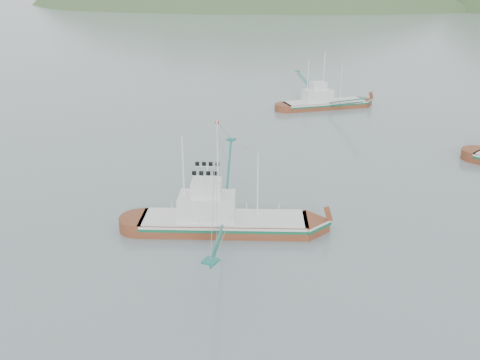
% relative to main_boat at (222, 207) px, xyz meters
% --- Properties ---
extents(ground, '(1200.00, 1200.00, 0.00)m').
position_rel_main_boat_xyz_m(ground, '(-0.25, -2.24, -2.11)').
color(ground, slate).
rests_on(ground, ground).
extents(main_boat, '(14.27, 23.94, 10.23)m').
position_rel_main_boat_xyz_m(main_boat, '(0.00, 0.00, 0.00)').
color(main_boat, maroon).
rests_on(main_boat, ground).
extents(bg_boat_far, '(19.80, 20.61, 9.84)m').
position_rel_main_boat_xyz_m(bg_boat_far, '(-6.51, 46.73, 0.00)').
color(bg_boat_far, maroon).
rests_on(bg_boat_far, ground).
extents(headland_left, '(448.00, 308.00, 210.00)m').
position_rel_main_boat_xyz_m(headland_left, '(-180.25, 357.76, -2.11)').
color(headland_left, '#38542B').
rests_on(headland_left, ground).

